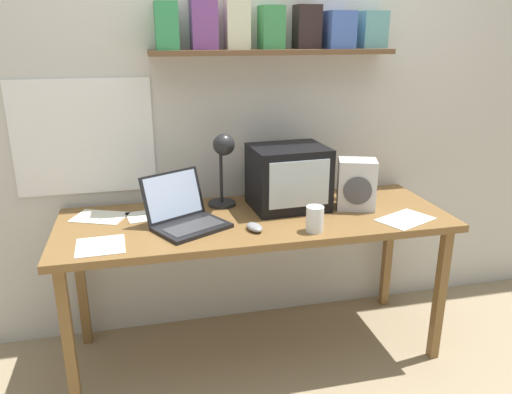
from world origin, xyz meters
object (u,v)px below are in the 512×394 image
(crt_monitor, at_px, (288,177))
(space_heater, at_px, (357,184))
(laptop, at_px, (184,213))
(printed_handout, at_px, (150,215))
(loose_paper_near_laptop, at_px, (100,246))
(computer_mouse, at_px, (254,227))
(loose_paper_near_monitor, at_px, (405,219))
(juice_glass, at_px, (315,220))
(desk_lamp, at_px, (223,158))
(corner_desk, at_px, (256,228))
(open_notebook, at_px, (100,217))

(crt_monitor, height_order, space_heater, crt_monitor)
(laptop, bearing_deg, printed_handout, 104.30)
(crt_monitor, relative_size, loose_paper_near_laptop, 1.86)
(computer_mouse, distance_m, loose_paper_near_monitor, 0.73)
(juice_glass, distance_m, loose_paper_near_laptop, 0.92)
(desk_lamp, height_order, juice_glass, desk_lamp)
(corner_desk, distance_m, loose_paper_near_laptop, 0.74)
(desk_lamp, height_order, loose_paper_near_laptop, desk_lamp)
(corner_desk, relative_size, space_heater, 7.47)
(loose_paper_near_laptop, bearing_deg, open_notebook, 93.63)
(open_notebook, bearing_deg, printed_handout, -8.05)
(printed_handout, bearing_deg, juice_glass, -27.31)
(corner_desk, xyz_separation_m, juice_glass, (0.21, -0.24, 0.11))
(desk_lamp, xyz_separation_m, space_heater, (0.64, -0.15, -0.14))
(open_notebook, distance_m, loose_paper_near_monitor, 1.46)
(space_heater, bearing_deg, loose_paper_near_monitor, -32.87)
(corner_desk, height_order, juice_glass, juice_glass)
(laptop, relative_size, desk_lamp, 1.07)
(desk_lamp, bearing_deg, corner_desk, -57.17)
(corner_desk, distance_m, crt_monitor, 0.31)
(juice_glass, distance_m, space_heater, 0.40)
(open_notebook, bearing_deg, corner_desk, -12.57)
(open_notebook, bearing_deg, laptop, -27.00)
(crt_monitor, bearing_deg, loose_paper_near_laptop, -165.52)
(computer_mouse, height_order, loose_paper_near_laptop, computer_mouse)
(laptop, height_order, loose_paper_near_monitor, laptop)
(corner_desk, height_order, printed_handout, printed_handout)
(crt_monitor, distance_m, laptop, 0.56)
(crt_monitor, relative_size, printed_handout, 1.65)
(computer_mouse, distance_m, open_notebook, 0.76)
(space_heater, bearing_deg, laptop, -157.60)
(crt_monitor, relative_size, desk_lamp, 1.01)
(corner_desk, xyz_separation_m, crt_monitor, (0.19, 0.10, 0.22))
(crt_monitor, height_order, open_notebook, crt_monitor)
(loose_paper_near_laptop, bearing_deg, juice_glass, -2.84)
(space_heater, xyz_separation_m, printed_handout, (-1.01, 0.12, -0.12))
(laptop, height_order, open_notebook, laptop)
(laptop, distance_m, open_notebook, 0.43)
(corner_desk, height_order, space_heater, space_heater)
(desk_lamp, xyz_separation_m, juice_glass, (0.34, -0.40, -0.21))
(desk_lamp, bearing_deg, computer_mouse, -81.91)
(juice_glass, relative_size, computer_mouse, 0.99)
(crt_monitor, height_order, printed_handout, crt_monitor)
(crt_monitor, xyz_separation_m, printed_handout, (-0.69, 0.03, -0.15))
(crt_monitor, height_order, laptop, crt_monitor)
(laptop, bearing_deg, corner_desk, -23.28)
(juice_glass, xyz_separation_m, printed_handout, (-0.71, 0.37, -0.05))
(open_notebook, bearing_deg, computer_mouse, -25.82)
(corner_desk, xyz_separation_m, printed_handout, (-0.50, 0.13, 0.06))
(space_heater, bearing_deg, loose_paper_near_laptop, -151.10)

